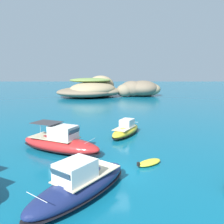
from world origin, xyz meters
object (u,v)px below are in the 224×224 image
at_px(motorboat_red, 61,143).
at_px(dinghy_tender, 150,162).
at_px(islet_small, 140,89).
at_px(motorboat_yellow, 126,130).
at_px(islet_large, 93,89).
at_px(motorboat_navy, 81,184).

bearing_deg(motorboat_red, dinghy_tender, -21.67).
bearing_deg(islet_small, motorboat_yellow, -98.71).
xyz_separation_m(motorboat_yellow, dinghy_tender, (1.55, -10.15, -0.49)).
bearing_deg(motorboat_yellow, dinghy_tender, -81.32).
relative_size(islet_large, motorboat_red, 2.60).
bearing_deg(islet_large, motorboat_navy, -86.04).
bearing_deg(motorboat_red, motorboat_yellow, 41.50).
bearing_deg(dinghy_tender, islet_large, 99.54).
distance_m(islet_small, motorboat_red, 60.91).
relative_size(islet_small, motorboat_navy, 2.13).
relative_size(islet_small, dinghy_tender, 6.91).
height_order(motorboat_red, motorboat_yellow, motorboat_red).
bearing_deg(dinghy_tender, motorboat_yellow, 98.68).
distance_m(islet_large, motorboat_yellow, 51.06).
bearing_deg(dinghy_tender, islet_small, 84.09).
relative_size(motorboat_yellow, motorboat_navy, 0.83).
bearing_deg(islet_small, motorboat_navy, -100.07).
distance_m(islet_large, motorboat_navy, 66.06).
relative_size(islet_large, motorboat_yellow, 3.53).
relative_size(islet_large, motorboat_navy, 2.93).
xyz_separation_m(islet_small, motorboat_red, (-15.45, -58.90, -1.66)).
xyz_separation_m(motorboat_navy, dinghy_tender, (5.60, 5.44, -0.67)).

